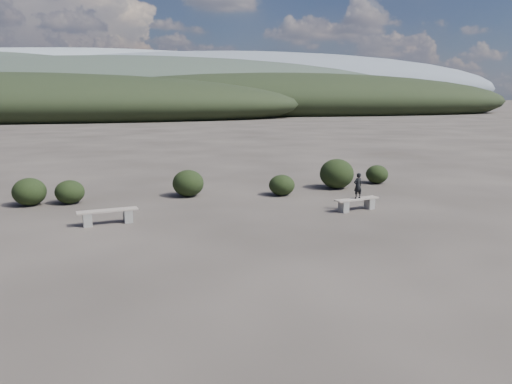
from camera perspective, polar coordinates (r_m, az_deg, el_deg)
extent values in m
plane|color=#2F2924|center=(13.44, 2.97, -7.37)|extent=(1200.00, 1200.00, 0.00)
cube|color=slate|center=(17.34, -18.72, -3.01)|extent=(0.34, 0.43, 0.44)
cube|color=slate|center=(17.48, -14.42, -2.67)|extent=(0.34, 0.43, 0.44)
cube|color=gray|center=(17.34, -16.61, -2.05)|extent=(2.01, 0.75, 0.05)
cube|color=slate|center=(18.71, 9.98, -1.66)|extent=(0.33, 0.41, 0.41)
cube|color=slate|center=(19.47, 12.83, -1.28)|extent=(0.33, 0.41, 0.41)
cube|color=gray|center=(19.04, 11.46, -0.79)|extent=(1.87, 0.82, 0.05)
imported|color=black|center=(18.96, 11.57, 0.71)|extent=(0.39, 0.31, 0.96)
ellipsoid|color=black|center=(21.20, -20.51, 0.01)|extent=(1.15, 1.15, 0.94)
ellipsoid|color=black|center=(21.49, -7.76, 1.01)|extent=(1.33, 1.33, 1.14)
ellipsoid|color=black|center=(21.55, 2.97, 0.79)|extent=(1.12, 1.12, 0.90)
ellipsoid|color=black|center=(23.46, 9.21, 2.08)|extent=(1.57, 1.57, 1.38)
ellipsoid|color=black|center=(25.27, 13.66, 1.99)|extent=(1.08, 1.08, 0.90)
ellipsoid|color=black|center=(21.43, -24.48, 0.03)|extent=(1.28, 1.28, 1.09)
ellipsoid|color=black|center=(104.47, -25.52, 8.94)|extent=(110.00, 40.00, 12.00)
ellipsoid|color=black|center=(128.21, 4.22, 10.29)|extent=(120.00, 44.00, 14.00)
ellipsoid|color=#2E382E|center=(172.29, -12.40, 10.94)|extent=(190.00, 64.00, 24.00)
ellipsoid|color=slate|center=(320.86, -0.11, 11.80)|extent=(340.00, 110.00, 44.00)
ellipsoid|color=gray|center=(413.18, -17.39, 11.47)|extent=(460.00, 140.00, 56.00)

